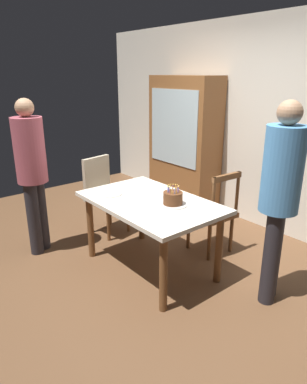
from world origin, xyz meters
TOP-DOWN VIEW (x-y plane):
  - ground at (0.00, 0.00)m, footprint 6.40×6.40m
  - back_wall at (0.00, 1.85)m, footprint 6.40×0.10m
  - dining_table at (0.00, 0.00)m, footprint 1.41×0.90m
  - birthday_cake at (0.23, 0.08)m, footprint 0.28×0.28m
  - plate_near_celebrant at (-0.39, -0.20)m, footprint 0.22×0.22m
  - plate_far_side at (-0.07, 0.20)m, footprint 0.22×0.22m
  - fork_near_celebrant at (-0.55, -0.19)m, footprint 0.18×0.05m
  - fork_far_side at (-0.23, 0.18)m, footprint 0.18×0.02m
  - fork_near_guest at (0.26, -0.18)m, footprint 0.18×0.04m
  - chair_spindle_back at (0.15, 0.77)m, footprint 0.47×0.47m
  - chair_upholstered at (-1.09, 0.12)m, footprint 0.51×0.51m
  - person_celebrant at (-1.10, -0.74)m, footprint 0.32×0.32m
  - person_guest at (1.07, 0.51)m, footprint 0.32×0.32m
  - china_cabinet at (-1.14, 1.56)m, footprint 1.10×0.45m

SIDE VIEW (x-z plane):
  - ground at x=0.00m, z-range 0.00..0.00m
  - chair_spindle_back at x=0.15m, z-range -0.02..0.93m
  - chair_upholstered at x=-1.09m, z-range 0.06..1.01m
  - dining_table at x=0.00m, z-range 0.27..1.03m
  - fork_near_celebrant at x=-0.55m, z-range 0.75..0.76m
  - fork_far_side at x=-0.23m, z-range 0.75..0.76m
  - fork_near_guest at x=0.26m, z-range 0.75..0.76m
  - plate_near_celebrant at x=-0.39m, z-range 0.75..0.76m
  - plate_far_side at x=-0.07m, z-range 0.75..0.76m
  - birthday_cake at x=0.23m, z-range 0.71..0.91m
  - china_cabinet at x=-1.14m, z-range 0.00..1.90m
  - person_celebrant at x=-1.10m, z-range 0.12..1.82m
  - person_guest at x=1.07m, z-range 0.13..1.88m
  - back_wall at x=0.00m, z-range 0.00..2.60m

